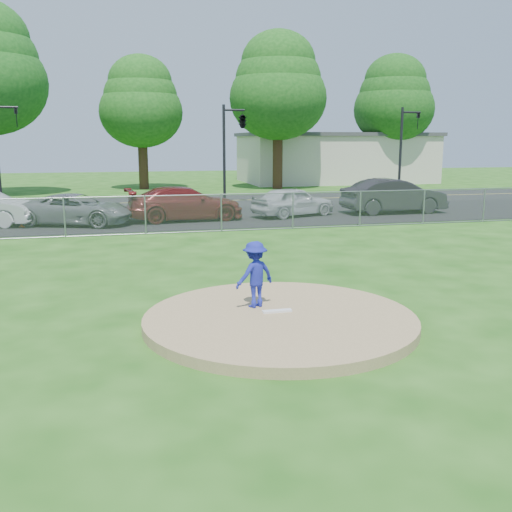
{
  "coord_description": "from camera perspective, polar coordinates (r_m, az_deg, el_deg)",
  "views": [
    {
      "loc": [
        -3.02,
        -10.41,
        3.58
      ],
      "look_at": [
        0.0,
        2.0,
        1.0
      ],
      "focal_mm": 40.0,
      "sensor_mm": 36.0,
      "label": 1
    }
  ],
  "objects": [
    {
      "name": "pitcher",
      "position": [
        11.73,
        -0.1,
        -1.85
      ],
      "size": [
        1.02,
        0.82,
        1.38
      ],
      "primitive_type": "imported",
      "rotation": [
        0.0,
        0.0,
        3.54
      ],
      "color": "#1B2398",
      "rests_on": "pitchers_mound"
    },
    {
      "name": "chain_link_fence",
      "position": [
        22.79,
        -5.97,
        4.22
      ],
      "size": [
        40.0,
        0.06,
        1.5
      ],
      "primitive_type": "cube",
      "color": "gray",
      "rests_on": "ground"
    },
    {
      "name": "commercial_building",
      "position": [
        52.04,
        7.88,
        9.74
      ],
      "size": [
        16.4,
        9.4,
        4.3
      ],
      "color": "beige",
      "rests_on": "ground"
    },
    {
      "name": "traffic_signal_center",
      "position": [
        33.18,
        -1.55,
        13.19
      ],
      "size": [
        1.42,
        2.48,
        5.6
      ],
      "color": "black",
      "rests_on": "ground"
    },
    {
      "name": "traffic_signal_right",
      "position": [
        36.72,
        14.61,
        10.71
      ],
      "size": [
        1.28,
        0.2,
        5.6
      ],
      "color": "black",
      "rests_on": "ground"
    },
    {
      "name": "tree_far_right",
      "position": [
        51.03,
        13.65,
        15.01
      ],
      "size": [
        6.72,
        6.72,
        10.74
      ],
      "color": "#3D2716",
      "rests_on": "ground"
    },
    {
      "name": "street",
      "position": [
        34.73,
        -8.65,
        5.37
      ],
      "size": [
        60.0,
        7.0,
        0.01
      ],
      "primitive_type": "cube",
      "color": "black",
      "rests_on": "ground"
    },
    {
      "name": "parked_car_darkred",
      "position": [
        26.37,
        -7.1,
        5.23
      ],
      "size": [
        5.48,
        2.64,
        1.54
      ],
      "primitive_type": "imported",
      "rotation": [
        0.0,
        0.0,
        1.66
      ],
      "color": "maroon",
      "rests_on": "parking_lot"
    },
    {
      "name": "pitchers_mound",
      "position": [
        11.39,
        2.39,
        -6.39
      ],
      "size": [
        5.4,
        5.4,
        0.2
      ],
      "primitive_type": "cylinder",
      "color": "#977D53",
      "rests_on": "ground"
    },
    {
      "name": "parked_car_gray",
      "position": [
        25.91,
        -17.51,
        4.47
      ],
      "size": [
        5.32,
        3.8,
        1.35
      ],
      "primitive_type": "imported",
      "rotation": [
        0.0,
        0.0,
        1.21
      ],
      "color": "slate",
      "rests_on": "parking_lot"
    },
    {
      "name": "traffic_cone",
      "position": [
        26.12,
        -22.23,
        3.4
      ],
      "size": [
        0.32,
        0.32,
        0.62
      ],
      "primitive_type": "cone",
      "color": "#FF550D",
      "rests_on": "parking_lot"
    },
    {
      "name": "tree_right",
      "position": [
        44.27,
        2.23,
        16.68
      ],
      "size": [
        7.28,
        7.28,
        11.63
      ],
      "color": "#351F13",
      "rests_on": "ground"
    },
    {
      "name": "tree_center",
      "position": [
        44.55,
        -11.44,
        14.91
      ],
      "size": [
        6.16,
        6.16,
        9.84
      ],
      "color": "#372114",
      "rests_on": "ground"
    },
    {
      "name": "parked_car_pearl",
      "position": [
        27.71,
        3.73,
        5.47
      ],
      "size": [
        4.5,
        3.01,
        1.42
      ],
      "primitive_type": "imported",
      "rotation": [
        0.0,
        0.0,
        1.92
      ],
      "color": "silver",
      "rests_on": "parking_lot"
    },
    {
      "name": "pitching_rubber",
      "position": [
        11.54,
        2.12,
        -5.52
      ],
      "size": [
        0.6,
        0.15,
        0.04
      ],
      "primitive_type": "cube",
      "color": "white",
      "rests_on": "pitchers_mound"
    },
    {
      "name": "parked_car_charcoal",
      "position": [
        29.73,
        13.63,
        5.86
      ],
      "size": [
        5.26,
        1.96,
        1.72
      ],
      "primitive_type": "imported",
      "rotation": [
        0.0,
        0.0,
        1.6
      ],
      "color": "#242426",
      "rests_on": "parking_lot"
    },
    {
      "name": "traffic_signal_left",
      "position": [
        32.92,
        -24.12,
        10.06
      ],
      "size": [
        1.28,
        0.2,
        5.6
      ],
      "color": "black",
      "rests_on": "ground"
    },
    {
      "name": "parking_lot",
      "position": [
        27.32,
        -7.23,
        3.8
      ],
      "size": [
        50.0,
        8.0,
        0.01
      ],
      "primitive_type": "cube",
      "color": "black",
      "rests_on": "ground"
    },
    {
      "name": "ground",
      "position": [
        20.94,
        -5.18,
        1.53
      ],
      "size": [
        120.0,
        120.0,
        0.0
      ],
      "primitive_type": "plane",
      "color": "#1A4D10",
      "rests_on": "ground"
    }
  ]
}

